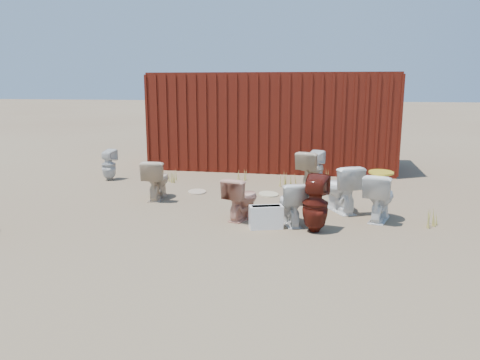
% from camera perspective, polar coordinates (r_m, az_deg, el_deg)
% --- Properties ---
extents(ground, '(100.00, 100.00, 0.00)m').
position_cam_1_polar(ground, '(7.44, -0.88, -5.08)').
color(ground, brown).
rests_on(ground, ground).
extents(shipping_container, '(6.00, 2.40, 2.40)m').
position_cam_1_polar(shipping_container, '(12.29, 4.11, 7.28)').
color(shipping_container, '#54130E').
rests_on(shipping_container, ground).
extents(toilet_front_pink, '(0.60, 0.77, 0.69)m').
position_cam_1_polar(toilet_front_pink, '(7.49, 0.20, -2.22)').
color(toilet_front_pink, tan).
rests_on(toilet_front_pink, ground).
extents(toilet_front_c, '(0.58, 0.75, 0.68)m').
position_cam_1_polar(toilet_front_c, '(7.26, 6.26, -2.79)').
color(toilet_front_c, silver).
rests_on(toilet_front_c, ground).
extents(toilet_front_maroon, '(0.44, 0.45, 0.84)m').
position_cam_1_polar(toilet_front_maroon, '(6.92, 9.18, -2.91)').
color(toilet_front_maroon, '#51150E').
rests_on(toilet_front_maroon, ground).
extents(toilet_front_e, '(0.77, 0.92, 0.81)m').
position_cam_1_polar(toilet_front_e, '(8.11, 12.22, -0.96)').
color(toilet_front_e, white).
rests_on(toilet_front_e, ground).
extents(toilet_back_a, '(0.36, 0.36, 0.69)m').
position_cam_1_polar(toilet_back_a, '(10.92, -15.71, 1.79)').
color(toilet_back_a, silver).
rests_on(toilet_back_a, ground).
extents(toilet_back_beige_left, '(0.48, 0.77, 0.75)m').
position_cam_1_polar(toilet_back_beige_left, '(8.92, -10.12, 0.07)').
color(toilet_back_beige_left, beige).
rests_on(toilet_back_beige_left, ground).
extents(toilet_back_beige_right, '(0.68, 0.88, 0.79)m').
position_cam_1_polar(toilet_back_beige_right, '(9.79, 8.71, 1.26)').
color(toilet_back_beige_right, '#C9B393').
rests_on(toilet_back_beige_right, ground).
extents(toilet_back_yellowlid, '(0.62, 0.84, 0.76)m').
position_cam_1_polar(toilet_back_yellowlid, '(7.75, 16.66, -1.98)').
color(toilet_back_yellowlid, white).
rests_on(toilet_back_yellowlid, ground).
extents(toilet_back_e, '(0.46, 0.46, 0.78)m').
position_cam_1_polar(toilet_back_e, '(9.87, 9.08, 1.30)').
color(toilet_back_e, silver).
rests_on(toilet_back_e, ground).
extents(yellow_lid, '(0.39, 0.48, 0.02)m').
position_cam_1_polar(yellow_lid, '(7.66, 16.83, 0.89)').
color(yellow_lid, gold).
rests_on(yellow_lid, toilet_back_yellowlid).
extents(loose_tank, '(0.54, 0.34, 0.35)m').
position_cam_1_polar(loose_tank, '(7.06, 3.18, -4.54)').
color(loose_tank, white).
rests_on(loose_tank, ground).
extents(loose_lid_near, '(0.55, 0.60, 0.02)m').
position_cam_1_polar(loose_lid_near, '(9.20, 3.49, -1.73)').
color(loose_lid_near, beige).
rests_on(loose_lid_near, ground).
extents(loose_lid_far, '(0.47, 0.54, 0.02)m').
position_cam_1_polar(loose_lid_far, '(9.42, -5.26, -1.44)').
color(loose_lid_far, '#C8B191').
rests_on(loose_lid_far, ground).
extents(weed_clump_a, '(0.36, 0.36, 0.26)m').
position_cam_1_polar(weed_clump_a, '(10.53, -8.63, 0.53)').
color(weed_clump_a, '#B0A346').
rests_on(weed_clump_a, ground).
extents(weed_clump_b, '(0.32, 0.32, 0.28)m').
position_cam_1_polar(weed_clump_b, '(10.02, 5.88, 0.11)').
color(weed_clump_b, '#B0A346').
rests_on(weed_clump_b, ground).
extents(weed_clump_c, '(0.36, 0.36, 0.29)m').
position_cam_1_polar(weed_clump_c, '(9.76, 16.28, -0.60)').
color(weed_clump_c, '#B0A346').
rests_on(weed_clump_c, ground).
extents(weed_clump_d, '(0.30, 0.30, 0.24)m').
position_cam_1_polar(weed_clump_d, '(10.48, 0.05, 0.56)').
color(weed_clump_d, '#B0A346').
rests_on(weed_clump_d, ground).
extents(weed_clump_e, '(0.34, 0.34, 0.30)m').
position_cam_1_polar(weed_clump_e, '(10.50, 9.77, 0.58)').
color(weed_clump_e, '#B0A346').
rests_on(weed_clump_e, ground).
extents(weed_clump_f, '(0.28, 0.28, 0.27)m').
position_cam_1_polar(weed_clump_f, '(7.74, 22.77, -4.31)').
color(weed_clump_f, '#B0A346').
rests_on(weed_clump_f, ground).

